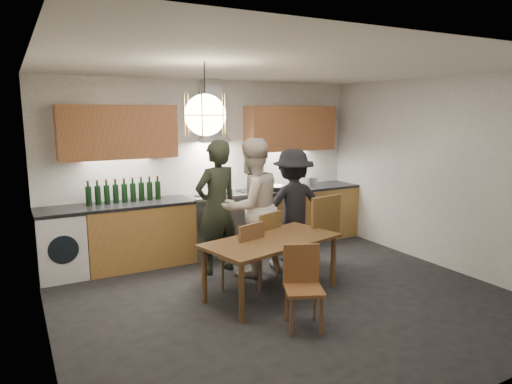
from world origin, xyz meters
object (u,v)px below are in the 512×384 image
person_right (293,206)px  mixing_bowl (276,188)px  chair_front (303,280)px  person_left (217,207)px  wine_bottles (124,190)px  chair_back_left (246,253)px  dining_table (272,246)px  person_mid (252,207)px  stock_pot (311,182)px

person_right → mixing_bowl: person_right is taller
mixing_bowl → chair_front: bearing=-115.4°
person_left → wine_bottles: (-1.00, 0.86, 0.18)m
chair_back_left → wine_bottles: 2.05m
dining_table → mixing_bowl: (1.07, 1.69, 0.34)m
person_mid → stock_pot: size_ratio=8.37×
chair_back_left → wine_bottles: bearing=-76.5°
stock_pot → dining_table: bearing=-135.6°
chair_back_left → wine_bottles: wine_bottles is taller
chair_back_left → stock_pot: stock_pot is taller
dining_table → person_mid: 0.82m
chair_front → wine_bottles: size_ratio=0.80×
wine_bottles → person_right: bearing=-23.9°
dining_table → person_left: 1.08m
dining_table → stock_pot: stock_pot is taller
dining_table → person_right: person_right is taller
person_mid → mixing_bowl: 1.33m
person_mid → stock_pot: bearing=-157.7°
person_right → mixing_bowl: 0.80m
dining_table → stock_pot: (1.77, 1.74, 0.38)m
chair_back_left → stock_pot: 2.60m
chair_front → wine_bottles: (-1.14, 2.68, 0.60)m
dining_table → person_mid: person_mid is taller
stock_pot → person_right: bearing=-137.3°
mixing_bowl → person_right: bearing=-103.6°
chair_back_left → person_mid: bearing=-140.9°
chair_front → person_right: (1.00, 1.73, 0.34)m
person_mid → person_right: size_ratio=1.11×
wine_bottles → chair_back_left: bearing=-59.2°
chair_front → stock_pot: (1.89, 2.55, 0.51)m
chair_back_left → person_mid: 0.80m
stock_pot → chair_front: bearing=-126.5°
dining_table → chair_back_left: bearing=131.1°
person_right → stock_pot: size_ratio=7.52×
person_left → person_right: bearing=162.8°
chair_back_left → person_left: bearing=-107.1°
dining_table → chair_back_left: (-0.25, 0.18, -0.10)m
person_mid → chair_back_left: bearing=47.6°
chair_front → person_left: (-0.13, 1.82, 0.42)m
person_left → person_mid: 0.46m
person_mid → wine_bottles: size_ratio=1.77×
person_right → wine_bottles: person_right is taller
person_left → wine_bottles: bearing=-53.2°
person_left → wine_bottles: person_left is taller
chair_back_left → person_mid: size_ratio=0.48×
person_mid → wine_bottles: (-1.38, 1.12, 0.17)m
person_left → stock_pot: bearing=-172.8°
chair_front → wine_bottles: wine_bottles is taller
mixing_bowl → person_mid: bearing=-135.0°
stock_pot → wine_bottles: wine_bottles is taller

